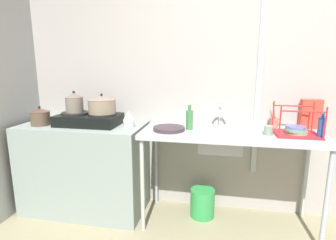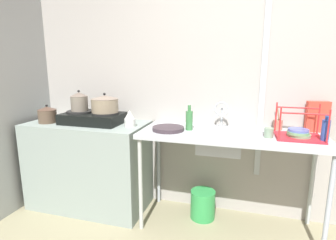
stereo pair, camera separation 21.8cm
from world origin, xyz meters
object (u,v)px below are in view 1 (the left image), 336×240
object	(u,v)px
pot_on_left_burner	(74,103)
pot_beside_stove	(40,117)
pot_on_right_burner	(102,105)
bottle_by_rack	(322,127)
utensil_jar	(274,122)
bucket_on_floor	(202,203)
frying_pan	(169,129)
sink_basin	(220,140)
cereal_box	(311,114)
cup_by_rack	(268,130)
small_bowl_on_drainboard	(254,130)
bottle_by_sink	(189,119)
stove	(89,119)
percolator	(129,119)
faucet	(220,110)
dish_rack	(296,130)

from	to	relation	value
pot_on_left_burner	pot_beside_stove	xyz separation A→B (m)	(-0.31, -0.09, -0.13)
pot_on_right_burner	bottle_by_rack	size ratio (longest dim) A/B	1.30
utensil_jar	bucket_on_floor	world-z (taller)	utensil_jar
bucket_on_floor	frying_pan	bearing A→B (deg)	-154.73
sink_basin	cereal_box	size ratio (longest dim) A/B	1.38
sink_basin	cereal_box	distance (m)	0.85
cereal_box	utensil_jar	bearing A→B (deg)	174.77
frying_pan	cup_by_rack	xyz separation A→B (m)	(0.83, 0.00, 0.02)
frying_pan	small_bowl_on_drainboard	distance (m)	0.73
bottle_by_sink	utensil_jar	size ratio (longest dim) A/B	0.95
stove	pot_on_right_burner	xyz separation A→B (m)	(0.14, 0.00, 0.14)
stove	percolator	xyz separation A→B (m)	(0.41, -0.03, 0.02)
cup_by_rack	bottle_by_rack	distance (m)	0.39
pot_beside_stove	faucet	world-z (taller)	faucet
pot_on_right_burner	utensil_jar	xyz separation A→B (m)	(1.58, 0.23, -0.16)
bottle_by_rack	utensil_jar	xyz separation A→B (m)	(-0.29, 0.32, -0.04)
frying_pan	bottle_by_rack	bearing A→B (deg)	-0.83
stove	bottle_by_sink	bearing A→B (deg)	0.20
bucket_on_floor	stove	bearing A→B (deg)	-176.16
pot_on_right_burner	bottle_by_sink	size ratio (longest dim) A/B	1.18
bottle_by_rack	cereal_box	world-z (taller)	cereal_box
faucet	dish_rack	distance (m)	0.65
dish_rack	cup_by_rack	distance (m)	0.23
pot_beside_stove	pot_on_left_burner	bearing A→B (deg)	16.75
stove	bottle_by_rack	xyz separation A→B (m)	(2.01, -0.09, 0.03)
faucet	small_bowl_on_drainboard	distance (m)	0.35
frying_pan	bottle_by_rack	size ratio (longest dim) A/B	1.40
bottle_by_rack	bucket_on_floor	world-z (taller)	bottle_by_rack
faucet	frying_pan	distance (m)	0.51
pot_beside_stove	sink_basin	xyz separation A→B (m)	(1.69, 0.08, -0.16)
pot_beside_stove	utensil_jar	distance (m)	2.19
pot_beside_stove	bottle_by_sink	bearing A→B (deg)	3.93
pot_on_left_burner	utensil_jar	bearing A→B (deg)	7.11
pot_on_left_burner	bottle_by_rack	size ratio (longest dim) A/B	1.03
faucet	bottle_by_sink	xyz separation A→B (m)	(-0.26, -0.15, -0.07)
stove	dish_rack	distance (m)	1.85
pot_on_left_burner	frying_pan	world-z (taller)	pot_on_left_burner
stove	frying_pan	world-z (taller)	stove
cereal_box	bucket_on_floor	xyz separation A→B (m)	(-0.93, -0.17, -0.87)
percolator	small_bowl_on_drainboard	xyz separation A→B (m)	(1.11, 0.04, -0.06)
dish_rack	cereal_box	distance (m)	0.33
stove	cup_by_rack	distance (m)	1.62
small_bowl_on_drainboard	sink_basin	bearing A→B (deg)	-175.62
stove	pot_on_right_burner	bearing A→B (deg)	0.00
pot_on_left_burner	sink_basin	size ratio (longest dim) A/B	0.56
frying_pan	bottle_by_rack	world-z (taller)	bottle_by_rack
cup_by_rack	utensil_jar	bearing A→B (deg)	72.29
stove	small_bowl_on_drainboard	xyz separation A→B (m)	(1.51, 0.01, -0.04)
bottle_by_rack	stove	bearing A→B (deg)	177.52
stove	percolator	size ratio (longest dim) A/B	3.82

